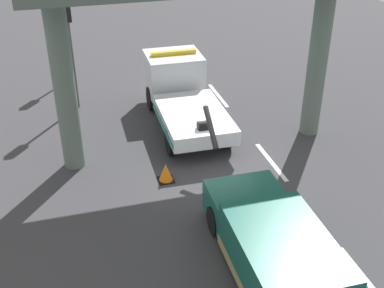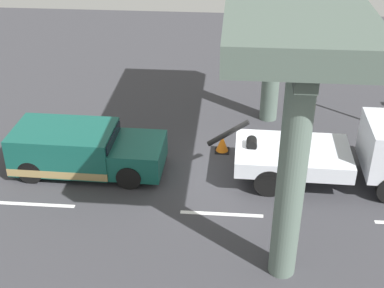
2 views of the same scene
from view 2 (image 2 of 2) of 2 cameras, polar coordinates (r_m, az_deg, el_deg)
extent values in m
cube|color=#38383D|center=(18.61, 3.44, -3.52)|extent=(60.00, 40.00, 0.10)
cube|color=silver|center=(17.88, -16.51, -6.24)|extent=(2.60, 0.16, 0.01)
cube|color=silver|center=(16.78, 3.20, -7.52)|extent=(2.60, 0.16, 0.01)
cube|color=silver|center=(18.23, 10.72, -1.20)|extent=(3.88, 2.47, 0.55)
cube|color=teal|center=(19.31, 10.48, 0.43)|extent=(3.65, 0.09, 0.20)
cylinder|color=black|center=(17.78, 3.90, 1.18)|extent=(1.42, 0.21, 1.07)
cylinder|color=black|center=(17.94, 6.43, 0.10)|extent=(0.37, 0.46, 0.36)
cylinder|color=black|center=(19.87, 19.43, -1.14)|extent=(1.01, 0.34, 1.00)
cylinder|color=black|center=(19.28, 8.15, -0.58)|extent=(1.01, 0.34, 1.00)
cylinder|color=black|center=(17.51, 8.29, -4.02)|extent=(1.01, 0.34, 1.00)
cube|color=#145147|center=(19.00, -13.49, -0.23)|extent=(3.50, 2.27, 1.35)
cube|color=#145147|center=(18.44, -5.77, -1.19)|extent=(1.77, 2.14, 0.95)
cube|color=black|center=(18.37, -8.43, 0.29)|extent=(0.10, 1.94, 0.59)
cube|color=#9E8451|center=(19.25, -13.32, -1.50)|extent=(3.52, 2.28, 0.28)
cylinder|color=black|center=(19.42, -5.63, -0.43)|extent=(0.85, 0.30, 0.84)
cylinder|color=black|center=(17.83, -6.78, -3.53)|extent=(0.85, 0.30, 0.84)
cylinder|color=black|center=(20.33, -15.05, 0.08)|extent=(0.85, 0.30, 0.84)
cylinder|color=black|center=(18.81, -16.95, -2.82)|extent=(0.85, 0.30, 0.84)
cylinder|color=#596B60|center=(21.39, 8.72, 9.88)|extent=(0.72, 0.72, 5.95)
cylinder|color=#596B60|center=(13.23, 10.61, -3.71)|extent=(0.72, 0.72, 5.95)
cube|color=#3E4A43|center=(16.22, 10.28, 13.65)|extent=(0.50, 10.70, 0.36)
cone|color=orange|center=(19.84, 3.27, 0.05)|extent=(0.48, 0.48, 0.64)
cube|color=black|center=(20.00, 3.24, -0.71)|extent=(0.54, 0.54, 0.03)
camera|label=1|loc=(24.35, -32.54, 23.62)|focal=45.93mm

